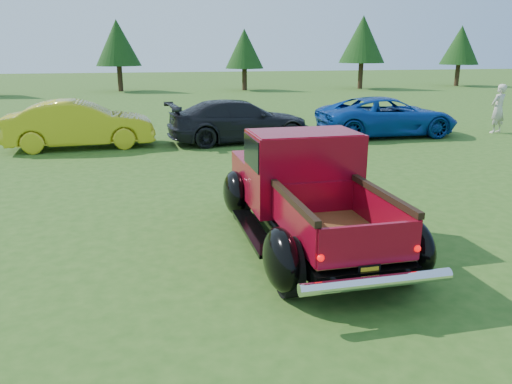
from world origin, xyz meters
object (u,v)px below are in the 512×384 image
show_car_grey (240,121)px  spectator (498,109)px  tree_mid_right (244,49)px  pickup_truck (303,188)px  tree_mid_left (117,43)px  show_car_blue (387,116)px  tree_far_east (460,45)px  show_car_yellow (80,124)px  tree_east (363,39)px

show_car_grey → spectator: spectator is taller
tree_mid_right → pickup_truck: tree_mid_right is taller
tree_mid_left → show_car_grey: bearing=-77.6°
pickup_truck → show_car_blue: (5.99, 8.99, -0.16)m
tree_far_east → show_car_blue: bearing=-128.4°
show_car_yellow → spectator: size_ratio=2.52×
tree_mid_right → show_car_blue: bearing=-86.7°
tree_mid_right → show_car_grey: (-4.20, -20.76, -2.27)m
tree_far_east → spectator: bearing=-120.2°
tree_mid_right → spectator: 21.83m
tree_mid_right → show_car_grey: size_ratio=0.91×
tree_far_east → show_car_grey: tree_far_east is taller
show_car_yellow → spectator: 14.76m
tree_east → show_car_yellow: 27.45m
tree_mid_left → tree_east: bearing=-4.8°
tree_east → pickup_truck: bearing=-115.3°
show_car_yellow → show_car_grey: size_ratio=0.94×
tree_far_east → show_car_yellow: size_ratio=1.06×
tree_mid_left → show_car_yellow: 21.91m
show_car_blue → tree_mid_right: bearing=3.6°
pickup_truck → show_car_grey: size_ratio=1.01×
tree_far_east → spectator: (-12.54, -21.53, -2.35)m
tree_far_east → spectator: 25.03m
pickup_truck → show_car_yellow: pickup_truck is taller
show_car_yellow → show_car_blue: bearing=-93.5°
show_car_blue → spectator: 4.28m
tree_mid_right → show_car_grey: 21.30m
tree_mid_left → pickup_truck: tree_mid_left is taller
show_car_blue → show_car_grey: bearing=90.9°
show_car_blue → tree_mid_left: bearing=25.4°
tree_mid_left → spectator: (14.46, -22.03, -2.49)m
tree_mid_right → show_car_yellow: 22.85m
tree_mid_right → tree_far_east: tree_far_east is taller
tree_mid_left → tree_far_east: size_ratio=1.04×
tree_mid_left → show_car_blue: (10.19, -21.70, -2.69)m
tree_east → tree_mid_right: bearing=176.8°
pickup_truck → show_car_blue: size_ratio=0.98×
tree_mid_left → show_car_yellow: size_ratio=1.11×
tree_far_east → show_car_blue: (-16.81, -21.20, -2.55)m
tree_mid_left → show_car_yellow: (-0.30, -21.75, -2.64)m
tree_mid_left → tree_mid_right: tree_mid_left is taller
spectator → pickup_truck: bearing=20.9°
show_car_yellow → spectator: bearing=-94.8°
pickup_truck → spectator: spectator is taller
tree_east → show_car_blue: 21.86m
show_car_yellow → tree_mid_left: bearing=-4.5°
tree_mid_left → tree_mid_right: bearing=-6.3°
show_car_blue → spectator: size_ratio=2.77×
pickup_truck → show_car_blue: pickup_truck is taller
tree_mid_left → show_car_yellow: bearing=-90.8°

